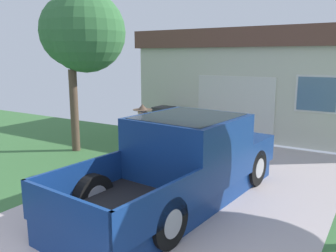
% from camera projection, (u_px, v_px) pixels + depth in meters
% --- Properties ---
extents(pickup_truck, '(2.28, 5.40, 1.67)m').
position_uv_depth(pickup_truck, '(187.00, 162.00, 7.05)').
color(pickup_truck, navy).
rests_on(pickup_truck, ground).
extents(person_with_hat, '(0.53, 0.45, 1.72)m').
position_uv_depth(person_with_hat, '(143.00, 136.00, 8.31)').
color(person_with_hat, black).
rests_on(person_with_hat, ground).
extents(handbag, '(0.32, 0.19, 0.39)m').
position_uv_depth(handbag, '(135.00, 171.00, 8.42)').
color(handbag, tan).
rests_on(handbag, ground).
extents(house_with_garage, '(9.16, 7.01, 3.74)m').
position_uv_depth(house_with_garage, '(278.00, 79.00, 14.31)').
color(house_with_garage, beige).
rests_on(house_with_garage, ground).
extents(neighbor_tree, '(2.46, 2.34, 4.66)m').
position_uv_depth(neighbor_tree, '(81.00, 32.00, 10.19)').
color(neighbor_tree, brown).
rests_on(neighbor_tree, ground).
extents(wheeled_trash_bin, '(0.60, 0.72, 1.07)m').
position_uv_depth(wheeled_trash_bin, '(164.00, 120.00, 12.44)').
color(wheeled_trash_bin, '#424247').
rests_on(wheeled_trash_bin, ground).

